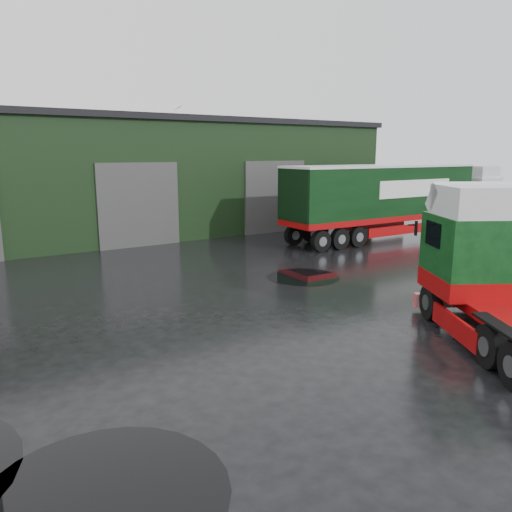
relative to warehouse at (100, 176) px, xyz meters
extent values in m
plane|color=black|center=(-2.00, -20.00, -3.16)|extent=(100.00, 100.00, 0.00)
cube|color=black|center=(0.00, 0.00, -0.16)|extent=(32.00, 12.00, 6.00)
cube|color=black|center=(0.00, 0.00, 2.99)|extent=(32.40, 12.40, 0.30)
cylinder|color=black|center=(-6.99, -22.94, -3.15)|extent=(3.38, 3.38, 0.01)
cylinder|color=black|center=(2.72, -15.15, -3.15)|extent=(2.65, 2.65, 0.01)
camera|label=1|loc=(-8.54, -28.90, 1.30)|focal=35.00mm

